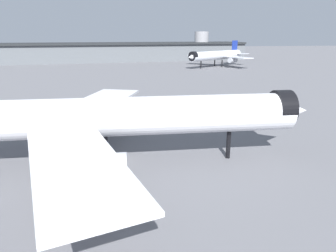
{
  "coord_description": "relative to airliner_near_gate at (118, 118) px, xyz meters",
  "views": [
    {
      "loc": [
        0.92,
        -40.41,
        17.54
      ],
      "look_at": [
        7.76,
        -0.87,
        5.33
      ],
      "focal_mm": 31.91,
      "sensor_mm": 36.0,
      "label": 1
    }
  ],
  "objects": [
    {
      "name": "terminal_building",
      "position": [
        -30.55,
        176.22,
        -0.32
      ],
      "size": [
        255.67,
        58.0,
        20.27
      ],
      "rotation": [
        0.0,
        0.0,
        0.1
      ],
      "color": "slate",
      "rests_on": "ground"
    },
    {
      "name": "ground",
      "position": [
        -0.86,
        0.6,
        -6.81
      ],
      "size": [
        900.0,
        900.0,
        0.0
      ],
      "primitive_type": "plane",
      "color": "slate"
    },
    {
      "name": "airliner_far_taxiway",
      "position": [
        57.65,
        128.7,
        -0.38
      ],
      "size": [
        43.02,
        38.43,
        14.59
      ],
      "rotation": [
        0.0,
        0.0,
        3.73
      ],
      "color": "silver",
      "rests_on": "ground"
    },
    {
      "name": "airliner_near_gate",
      "position": [
        0.0,
        0.0,
        0.0
      ],
      "size": [
        55.2,
        50.4,
        15.46
      ],
      "rotation": [
        0.0,
        0.0,
        -0.04
      ],
      "color": "white",
      "rests_on": "ground"
    }
  ]
}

